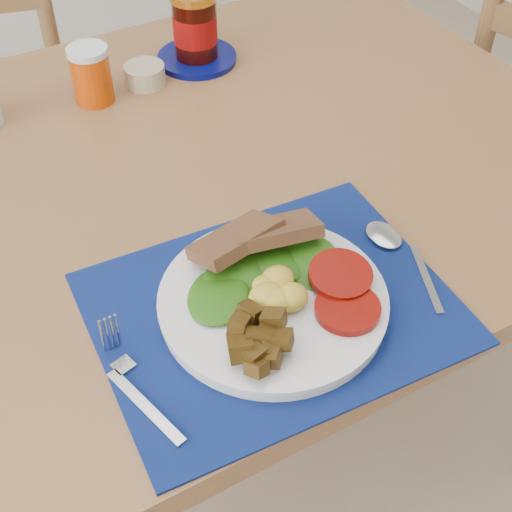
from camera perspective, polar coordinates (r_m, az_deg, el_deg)
The scene contains 8 objects.
table at distance 1.08m, azimuth -9.20°, elevation 2.06°, with size 1.40×0.90×0.75m.
placemat at distance 0.84m, azimuth 1.34°, elevation -4.19°, with size 0.41×0.32×0.00m, color #041032.
breakfast_plate at distance 0.82m, azimuth 1.18°, elevation -3.56°, with size 0.26×0.26×0.06m.
fork at distance 0.78m, azimuth -9.97°, elevation -9.75°, with size 0.04×0.17×0.00m.
spoon at distance 0.92m, azimuth 11.18°, elevation 0.53°, with size 0.05×0.17×0.00m.
juice_glass at distance 1.20m, azimuth -13.03°, elevation 13.84°, with size 0.06×0.06×0.09m, color #C33D05.
ramekin at distance 1.24m, azimuth -8.89°, elevation 14.12°, with size 0.07×0.07×0.03m, color tan.
jam_on_saucer at distance 1.28m, azimuth -4.88°, elevation 17.47°, with size 0.14×0.14×0.13m.
Camera 1 is at (-0.24, -0.57, 1.38)m, focal length 50.00 mm.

